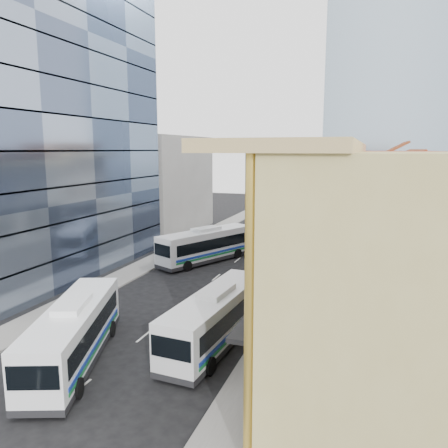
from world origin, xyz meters
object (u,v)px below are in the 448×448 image
(shophouse_tan, at_px, (374,281))
(office_tower, at_px, (39,119))
(bus_left_far, at_px, (206,245))
(bus_right, at_px, (216,316))
(bus_left_near, at_px, (74,332))

(shophouse_tan, xyz_separation_m, office_tower, (-31.00, 14.00, 9.00))
(bus_left_far, height_order, bus_right, bus_left_far)
(shophouse_tan, xyz_separation_m, bus_left_far, (-17.01, 22.19, -4.07))
(office_tower, relative_size, bus_left_far, 2.50)
(shophouse_tan, height_order, office_tower, office_tower)
(shophouse_tan, height_order, bus_left_far, shophouse_tan)
(bus_left_near, distance_m, bus_left_far, 23.73)
(shophouse_tan, distance_m, office_tower, 35.19)
(bus_left_far, bearing_deg, bus_right, -41.60)
(office_tower, relative_size, bus_right, 2.64)
(shophouse_tan, distance_m, bus_right, 10.58)
(office_tower, distance_m, bus_right, 27.67)
(shophouse_tan, relative_size, bus_right, 1.23)
(bus_right, bearing_deg, bus_left_near, -140.12)
(bus_left_far, xyz_separation_m, bus_right, (7.90, -18.81, -0.10))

